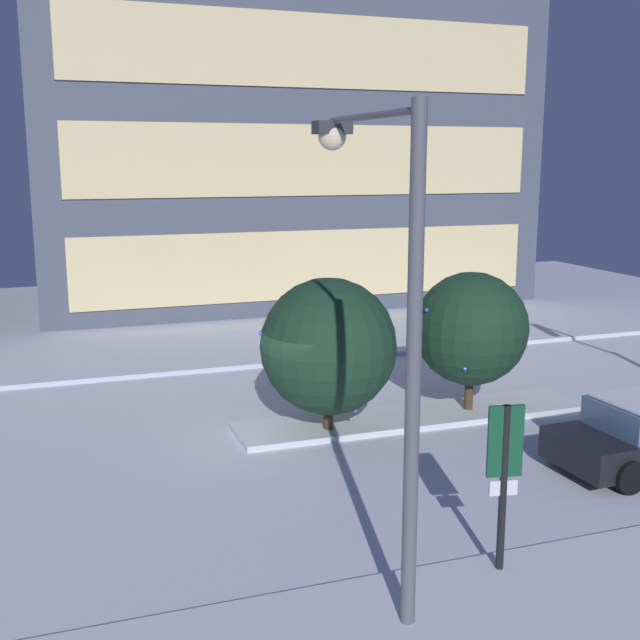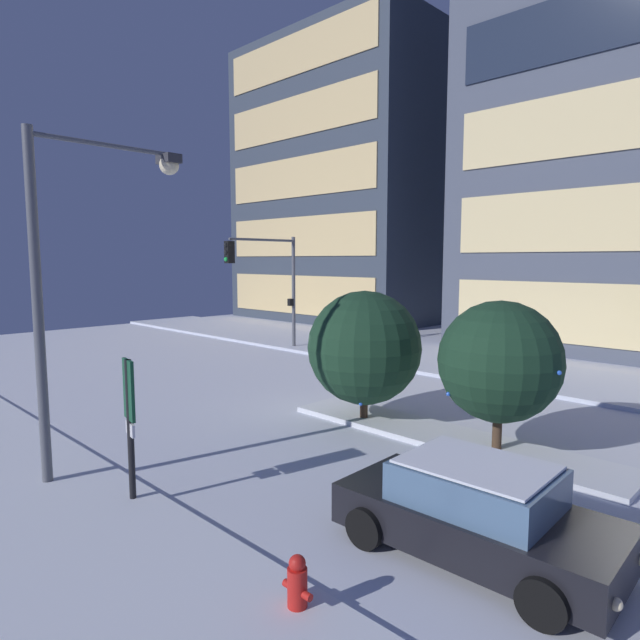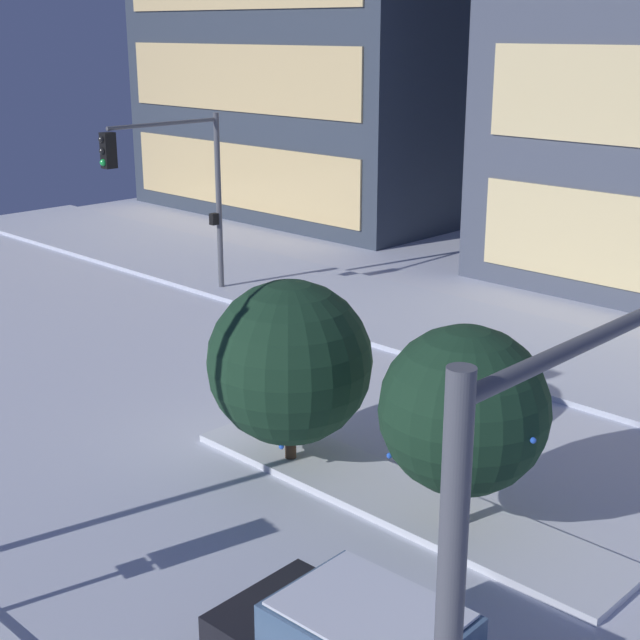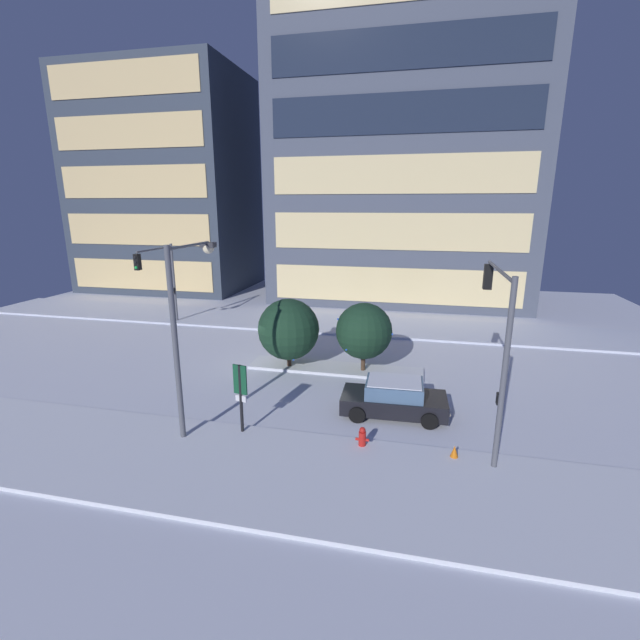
{
  "view_description": "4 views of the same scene",
  "coord_description": "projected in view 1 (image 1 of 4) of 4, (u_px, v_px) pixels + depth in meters",
  "views": [
    {
      "loc": [
        -5.01,
        -16.66,
        6.32
      ],
      "look_at": [
        0.78,
        -0.24,
        2.82
      ],
      "focal_mm": 44.71,
      "sensor_mm": 36.0,
      "label": 1
    },
    {
      "loc": [
        10.59,
        -11.34,
        4.56
      ],
      "look_at": [
        -1.03,
        0.48,
        2.7
      ],
      "focal_mm": 30.29,
      "sensor_mm": 36.0,
      "label": 2
    },
    {
      "loc": [
        13.07,
        -11.38,
        8.18
      ],
      "look_at": [
        0.56,
        1.45,
        2.54
      ],
      "focal_mm": 52.2,
      "sensor_mm": 36.0,
      "label": 3
    },
    {
      "loc": [
        7.44,
        -20.75,
        8.34
      ],
      "look_at": [
        2.64,
        0.61,
        2.57
      ],
      "focal_mm": 24.67,
      "sensor_mm": 36.0,
      "label": 4
    }
  ],
  "objects": [
    {
      "name": "ground",
      "position": [
        284.0,
        441.0,
        18.28
      ],
      "size": [
        52.0,
        52.0,
        0.0
      ],
      "primitive_type": "plane",
      "color": "silver"
    },
    {
      "name": "curb_strip_far",
      "position": [
        206.0,
        350.0,
        26.65
      ],
      "size": [
        52.0,
        5.2,
        0.14
      ],
      "primitive_type": "cube",
      "color": "silver",
      "rests_on": "ground"
    },
    {
      "name": "median_strip",
      "position": [
        414.0,
        417.0,
        19.77
      ],
      "size": [
        9.0,
        1.8,
        0.14
      ],
      "primitive_type": "cube",
      "color": "silver",
      "rests_on": "ground"
    },
    {
      "name": "office_tower_main",
      "position": [
        268.0,
        20.0,
        36.61
      ],
      "size": [
        21.59,
        12.78,
        25.27
      ],
      "color": "#4C5466",
      "rests_on": "ground"
    },
    {
      "name": "street_lamp_arched",
      "position": [
        384.0,
        283.0,
        10.86
      ],
      "size": [
        0.56,
        3.27,
        7.07
      ],
      "rotation": [
        0.0,
        0.0,
        1.58
      ],
      "color": "#565960",
      "rests_on": "ground"
    },
    {
      "name": "parking_info_sign",
      "position": [
        504.0,
        469.0,
        11.98
      ],
      "size": [
        0.55,
        0.16,
        2.76
      ],
      "rotation": [
        0.0,
        0.0,
        1.38
      ],
      "color": "black",
      "rests_on": "ground"
    },
    {
      "name": "decorated_tree_median",
      "position": [
        328.0,
        346.0,
        18.29
      ],
      "size": [
        3.16,
        3.16,
        3.71
      ],
      "color": "#473323",
      "rests_on": "ground"
    },
    {
      "name": "decorated_tree_left_of_median",
      "position": [
        471.0,
        329.0,
        19.75
      ],
      "size": [
        2.88,
        2.88,
        3.63
      ],
      "color": "#473323",
      "rests_on": "ground"
    }
  ]
}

